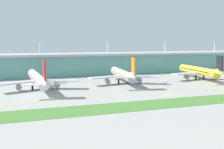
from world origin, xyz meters
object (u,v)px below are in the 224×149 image
airliner_near_middle (38,79)px  baggage_cart (166,83)px  airliner_center (123,74)px  airliner_far_middle (199,71)px

airliner_near_middle → baggage_cart: (81.06, -9.12, -5.19)m
airliner_center → airliner_far_middle: size_ratio=0.98×
airliner_near_middle → airliner_far_middle: 117.18m
airliner_far_middle → airliner_center: bearing=-179.3°
airliner_near_middle → airliner_far_middle: (117.07, 5.02, -0.01)m
airliner_near_middle → airliner_center: size_ratio=1.13×
airliner_center → airliner_near_middle: bearing=-175.6°
airliner_near_middle → airliner_far_middle: bearing=2.5°
airliner_far_middle → baggage_cart: bearing=-158.6°
airliner_near_middle → baggage_cart: airliner_near_middle is taller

